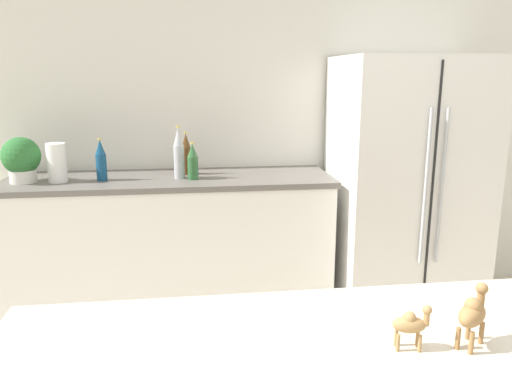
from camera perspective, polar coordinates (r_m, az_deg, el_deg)
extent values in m
cube|color=silver|center=(3.51, -0.99, 8.47)|extent=(8.00, 0.06, 2.55)
cube|color=white|center=(3.34, -9.50, -6.47)|extent=(2.02, 0.60, 0.90)
cube|color=#66605B|center=(3.22, -9.81, 1.40)|extent=(2.05, 0.63, 0.03)
cube|color=silver|center=(3.44, 16.67, 0.51)|extent=(0.92, 0.73, 1.68)
cube|color=black|center=(3.12, 19.40, -0.98)|extent=(0.01, 0.01, 1.62)
cylinder|color=#B2B5BA|center=(3.06, 18.81, 0.44)|extent=(0.02, 0.02, 0.93)
cylinder|color=#B2B5BA|center=(3.11, 20.47, 0.49)|extent=(0.02, 0.02, 0.93)
cube|color=beige|center=(1.38, 15.09, -15.96)|extent=(2.03, 0.57, 0.03)
cylinder|color=silver|center=(3.31, -25.07, 1.67)|extent=(0.15, 0.15, 0.08)
sphere|color=#2D7033|center=(3.29, -25.28, 3.76)|extent=(0.23, 0.23, 0.23)
cylinder|color=white|center=(3.23, -21.81, 3.13)|extent=(0.11, 0.11, 0.24)
cylinder|color=brown|center=(3.28, -7.95, 3.51)|extent=(0.06, 0.06, 0.17)
cone|color=brown|center=(3.26, -8.03, 5.83)|extent=(0.06, 0.06, 0.10)
cylinder|color=gold|center=(3.25, -8.06, 6.74)|extent=(0.02, 0.02, 0.01)
cylinder|color=#B2B7BC|center=(3.15, -8.78, 3.40)|extent=(0.07, 0.07, 0.20)
cone|color=#B2B7BC|center=(3.13, -8.88, 6.29)|extent=(0.06, 0.06, 0.12)
cylinder|color=gold|center=(3.12, -8.92, 7.41)|extent=(0.02, 0.02, 0.01)
cylinder|color=#2D6033|center=(3.11, -7.23, 2.73)|extent=(0.07, 0.07, 0.14)
cone|color=#2D6033|center=(3.09, -7.29, 4.74)|extent=(0.06, 0.06, 0.08)
cylinder|color=gold|center=(3.08, -7.31, 5.54)|extent=(0.02, 0.02, 0.01)
cylinder|color=navy|center=(3.19, -17.24, 2.69)|extent=(0.06, 0.06, 0.16)
cone|color=navy|center=(3.17, -17.40, 4.92)|extent=(0.06, 0.06, 0.09)
cylinder|color=gold|center=(3.17, -17.46, 5.80)|extent=(0.02, 0.02, 0.01)
ellipsoid|color=olive|center=(1.34, 23.46, -12.77)|extent=(0.11, 0.11, 0.05)
sphere|color=olive|center=(1.33, 23.56, -11.84)|extent=(0.04, 0.04, 0.04)
cylinder|color=olive|center=(1.37, 24.31, -11.00)|extent=(0.02, 0.02, 0.05)
sphere|color=olive|center=(1.36, 24.42, -10.00)|extent=(0.03, 0.03, 0.03)
cylinder|color=olive|center=(1.39, 23.09, -14.15)|extent=(0.01, 0.01, 0.06)
cylinder|color=olive|center=(1.39, 24.37, -14.45)|extent=(0.01, 0.01, 0.06)
cylinder|color=olive|center=(1.34, 22.07, -15.25)|extent=(0.01, 0.01, 0.06)
cylinder|color=olive|center=(1.33, 23.40, -15.58)|extent=(0.01, 0.01, 0.06)
ellipsoid|color=#A87F4C|center=(1.29, 17.08, -14.29)|extent=(0.09, 0.06, 0.04)
sphere|color=#A87F4C|center=(1.28, 17.14, -13.55)|extent=(0.03, 0.03, 0.03)
cylinder|color=#A87F4C|center=(1.29, 18.93, -13.43)|extent=(0.01, 0.01, 0.04)
sphere|color=#A87F4C|center=(1.28, 18.99, -12.63)|extent=(0.02, 0.02, 0.02)
cylinder|color=#A87F4C|center=(1.32, 17.96, -15.62)|extent=(0.01, 0.01, 0.04)
cylinder|color=#A87F4C|center=(1.30, 18.21, -16.14)|extent=(0.01, 0.01, 0.04)
cylinder|color=#A87F4C|center=(1.31, 15.71, -15.71)|extent=(0.01, 0.01, 0.04)
cylinder|color=#A87F4C|center=(1.29, 15.92, -16.24)|extent=(0.01, 0.01, 0.04)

